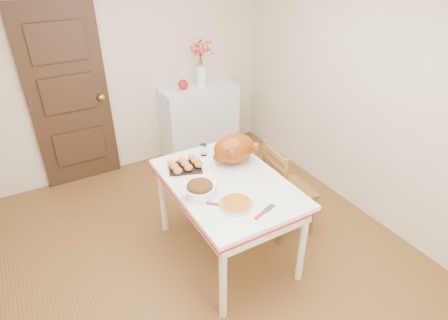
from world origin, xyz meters
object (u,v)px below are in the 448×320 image
pumpkin_pie (236,203)px  kitchen_table (227,218)px  turkey_platter (234,150)px  sideboard (200,122)px  chair_oak (289,189)px

pumpkin_pie → kitchen_table: bearing=70.6°
turkey_platter → pumpkin_pie: bearing=-105.7°
sideboard → turkey_platter: 1.71m
kitchen_table → pumpkin_pie: pumpkin_pie is taller
kitchen_table → turkey_platter: bearing=47.3°
chair_oak → kitchen_table: bearing=94.4°
chair_oak → sideboard: bearing=6.0°
kitchen_table → sideboard: bearing=70.4°
sideboard → turkey_platter: size_ratio=2.15×
turkey_platter → chair_oak: bearing=-9.1°
sideboard → turkey_platter: turkey_platter is taller
kitchen_table → turkey_platter: (0.20, 0.21, 0.54)m
turkey_platter → pumpkin_pie: size_ratio=1.76×
pumpkin_pie → chair_oak: bearing=22.1°
chair_oak → pumpkin_pie: 0.94m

